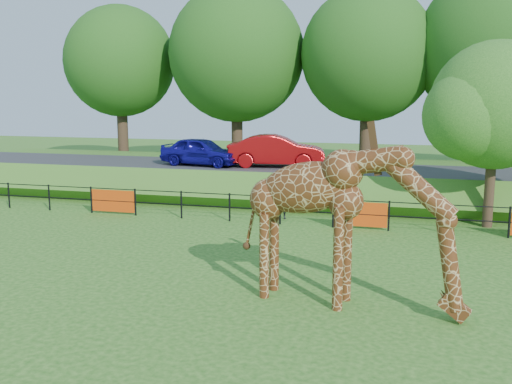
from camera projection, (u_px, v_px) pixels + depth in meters
The scene contains 10 objects.
ground at pixel (207, 295), 13.93m from camera, with size 90.00×90.00×0.00m, color #215715.
giraffe at pixel (350, 226), 12.91m from camera, with size 5.31×0.98×3.79m, color #552A11, non-canonical shape.
perimeter_fence at pixel (280, 210), 21.45m from camera, with size 28.07×0.10×1.10m, color black, non-canonical shape.
embankment at pixel (313, 179), 28.56m from camera, with size 40.00×9.00×1.30m, color #215715.
road at pixel (308, 169), 27.02m from camera, with size 40.00×5.00×0.12m, color #2F2F32.
car_blue at pixel (201, 151), 27.72m from camera, with size 1.62×4.03×1.37m, color #181298.
car_red at pixel (276, 151), 27.20m from camera, with size 1.61×4.61×1.52m, color #AD0C0F.
visitor at pixel (281, 200), 22.38m from camera, with size 0.55×0.36×1.51m, color black.
tree_east at pixel (498, 110), 20.40m from camera, with size 5.40×4.71×6.76m.
bg_tree_line at pixel (366, 53), 33.15m from camera, with size 37.30×8.80×11.82m.
Camera 1 is at (4.65, -12.52, 4.85)m, focal length 40.00 mm.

